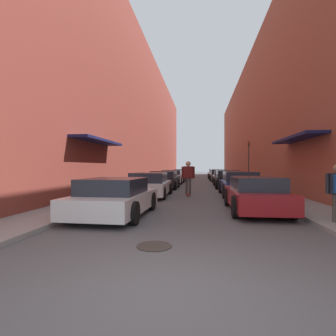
{
  "coord_description": "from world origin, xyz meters",
  "views": [
    {
      "loc": [
        0.45,
        -3.28,
        1.58
      ],
      "look_at": [
        -1.36,
        10.6,
        1.51
      ],
      "focal_mm": 28.0,
      "sensor_mm": 36.0,
      "label": 1
    }
  ],
  "objects_px": {
    "parked_car_right_3": "(223,177)",
    "skateboarder": "(188,174)",
    "parked_car_left_0": "(115,198)",
    "parked_car_left_5": "(181,174)",
    "parked_car_right_1": "(239,184)",
    "manhole_cover": "(154,246)",
    "parked_car_left_2": "(164,180)",
    "parked_car_left_4": "(178,176)",
    "parked_car_left_3": "(172,177)",
    "parked_car_left_1": "(150,185)",
    "parked_car_right_5": "(216,174)",
    "parked_car_right_0": "(255,195)",
    "traffic_light": "(249,158)",
    "parked_car_right_4": "(218,175)",
    "parked_car_right_2": "(227,179)"
  },
  "relations": [
    {
      "from": "parked_car_left_4",
      "to": "parked_car_right_2",
      "type": "bearing_deg",
      "value": -64.69
    },
    {
      "from": "parked_car_left_0",
      "to": "parked_car_right_3",
      "type": "bearing_deg",
      "value": 74.3
    },
    {
      "from": "parked_car_right_2",
      "to": "manhole_cover",
      "type": "xyz_separation_m",
      "value": [
        -2.8,
        -14.94,
        -0.62
      ]
    },
    {
      "from": "parked_car_left_3",
      "to": "parked_car_left_4",
      "type": "height_order",
      "value": "parked_car_left_3"
    },
    {
      "from": "parked_car_right_0",
      "to": "parked_car_right_5",
      "type": "height_order",
      "value": "parked_car_right_5"
    },
    {
      "from": "parked_car_right_3",
      "to": "parked_car_right_4",
      "type": "relative_size",
      "value": 0.86
    },
    {
      "from": "parked_car_right_1",
      "to": "manhole_cover",
      "type": "bearing_deg",
      "value": -107.22
    },
    {
      "from": "parked_car_right_2",
      "to": "parked_car_right_3",
      "type": "xyz_separation_m",
      "value": [
        0.1,
        4.92,
        -0.04
      ]
    },
    {
      "from": "parked_car_right_1",
      "to": "skateboarder",
      "type": "height_order",
      "value": "skateboarder"
    },
    {
      "from": "parked_car_right_4",
      "to": "manhole_cover",
      "type": "xyz_separation_m",
      "value": [
        -2.77,
        -25.14,
        -0.61
      ]
    },
    {
      "from": "parked_car_left_0",
      "to": "parked_car_left_3",
      "type": "bearing_deg",
      "value": 90.14
    },
    {
      "from": "parked_car_left_1",
      "to": "parked_car_right_2",
      "type": "relative_size",
      "value": 1.06
    },
    {
      "from": "parked_car_right_0",
      "to": "skateboarder",
      "type": "xyz_separation_m",
      "value": [
        -2.61,
        4.85,
        0.56
      ]
    },
    {
      "from": "parked_car_left_0",
      "to": "parked_car_right_0",
      "type": "relative_size",
      "value": 0.98
    },
    {
      "from": "parked_car_left_2",
      "to": "skateboarder",
      "type": "bearing_deg",
      "value": -66.53
    },
    {
      "from": "parked_car_right_0",
      "to": "parked_car_right_2",
      "type": "xyz_separation_m",
      "value": [
        0.01,
        10.55,
        0.02
      ]
    },
    {
      "from": "parked_car_right_0",
      "to": "traffic_light",
      "type": "height_order",
      "value": "traffic_light"
    },
    {
      "from": "parked_car_left_1",
      "to": "parked_car_right_4",
      "type": "xyz_separation_m",
      "value": [
        4.61,
        16.51,
        0.0
      ]
    },
    {
      "from": "parked_car_right_3",
      "to": "skateboarder",
      "type": "distance_m",
      "value": 10.98
    },
    {
      "from": "parked_car_left_0",
      "to": "parked_car_right_1",
      "type": "height_order",
      "value": "parked_car_right_1"
    },
    {
      "from": "skateboarder",
      "to": "manhole_cover",
      "type": "xyz_separation_m",
      "value": [
        -0.18,
        -9.24,
        -1.16
      ]
    },
    {
      "from": "parked_car_left_5",
      "to": "parked_car_right_5",
      "type": "height_order",
      "value": "same"
    },
    {
      "from": "parked_car_left_2",
      "to": "parked_car_left_4",
      "type": "xyz_separation_m",
      "value": [
        0.04,
        10.79,
        -0.03
      ]
    },
    {
      "from": "parked_car_right_5",
      "to": "parked_car_left_0",
      "type": "bearing_deg",
      "value": -99.39
    },
    {
      "from": "parked_car_right_2",
      "to": "parked_car_right_3",
      "type": "height_order",
      "value": "parked_car_right_2"
    },
    {
      "from": "parked_car_left_4",
      "to": "parked_car_right_1",
      "type": "relative_size",
      "value": 1.02
    },
    {
      "from": "parked_car_left_0",
      "to": "parked_car_left_5",
      "type": "xyz_separation_m",
      "value": [
        -0.1,
        26.95,
        0.03
      ]
    },
    {
      "from": "parked_car_left_4",
      "to": "parked_car_right_4",
      "type": "relative_size",
      "value": 1.0
    },
    {
      "from": "parked_car_left_1",
      "to": "parked_car_right_2",
      "type": "height_order",
      "value": "parked_car_right_2"
    },
    {
      "from": "parked_car_left_3",
      "to": "parked_car_right_5",
      "type": "height_order",
      "value": "parked_car_left_3"
    },
    {
      "from": "parked_car_left_4",
      "to": "skateboarder",
      "type": "distance_m",
      "value": 15.5
    },
    {
      "from": "parked_car_left_4",
      "to": "parked_car_right_5",
      "type": "bearing_deg",
      "value": 53.7
    },
    {
      "from": "parked_car_right_0",
      "to": "traffic_light",
      "type": "xyz_separation_m",
      "value": [
        2.44,
        15.57,
        1.83
      ]
    },
    {
      "from": "parked_car_left_5",
      "to": "parked_car_right_3",
      "type": "distance_m",
      "value": 11.19
    },
    {
      "from": "parked_car_right_3",
      "to": "skateboarder",
      "type": "xyz_separation_m",
      "value": [
        -2.72,
        -10.62,
        0.58
      ]
    },
    {
      "from": "parked_car_left_5",
      "to": "parked_car_right_1",
      "type": "height_order",
      "value": "parked_car_right_1"
    },
    {
      "from": "parked_car_left_4",
      "to": "parked_car_right_3",
      "type": "height_order",
      "value": "parked_car_right_3"
    },
    {
      "from": "parked_car_left_5",
      "to": "parked_car_right_3",
      "type": "bearing_deg",
      "value": -64.39
    },
    {
      "from": "parked_car_left_3",
      "to": "skateboarder",
      "type": "distance_m",
      "value": 10.43
    },
    {
      "from": "parked_car_right_1",
      "to": "parked_car_left_2",
      "type": "bearing_deg",
      "value": 137.62
    },
    {
      "from": "manhole_cover",
      "to": "parked_car_left_1",
      "type": "bearing_deg",
      "value": 102.05
    },
    {
      "from": "parked_car_left_0",
      "to": "parked_car_right_2",
      "type": "height_order",
      "value": "parked_car_right_2"
    },
    {
      "from": "parked_car_left_3",
      "to": "parked_car_left_4",
      "type": "bearing_deg",
      "value": 88.84
    },
    {
      "from": "parked_car_left_4",
      "to": "parked_car_left_5",
      "type": "bearing_deg",
      "value": 91.76
    },
    {
      "from": "parked_car_left_4",
      "to": "parked_car_right_5",
      "type": "height_order",
      "value": "parked_car_right_5"
    },
    {
      "from": "parked_car_left_4",
      "to": "parked_car_right_3",
      "type": "xyz_separation_m",
      "value": [
        4.67,
        -4.74,
        0.01
      ]
    },
    {
      "from": "parked_car_right_2",
      "to": "traffic_light",
      "type": "bearing_deg",
      "value": 64.18
    },
    {
      "from": "parked_car_left_0",
      "to": "parked_car_right_1",
      "type": "bearing_deg",
      "value": 53.63
    },
    {
      "from": "parked_car_left_4",
      "to": "parked_car_right_3",
      "type": "relative_size",
      "value": 1.16
    },
    {
      "from": "parked_car_right_5",
      "to": "parked_car_right_2",
      "type": "bearing_deg",
      "value": -89.86
    }
  ]
}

